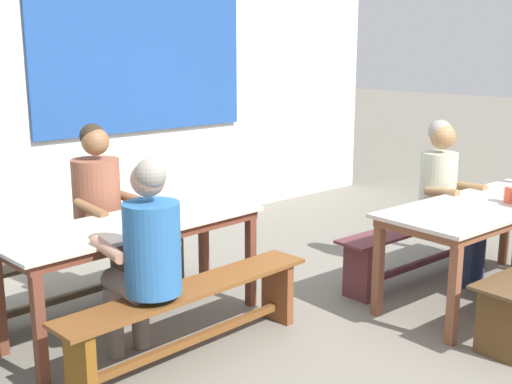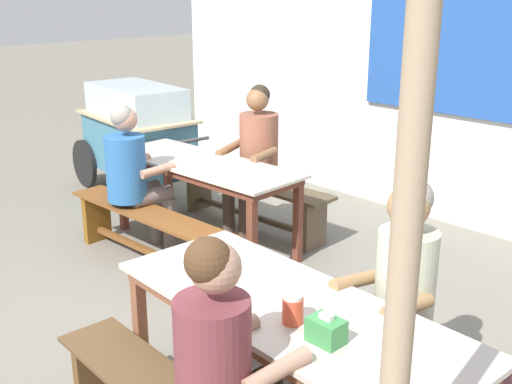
# 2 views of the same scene
# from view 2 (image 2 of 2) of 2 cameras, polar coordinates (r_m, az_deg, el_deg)

# --- Properties ---
(ground_plane) EXTENTS (40.00, 40.00, 0.00)m
(ground_plane) POSITION_cam_2_polar(r_m,az_deg,el_deg) (4.34, -5.75, -11.61)
(ground_plane) COLOR slate
(backdrop_wall) EXTENTS (7.25, 0.23, 2.79)m
(backdrop_wall) POSITION_cam_2_polar(r_m,az_deg,el_deg) (6.08, 16.93, 10.92)
(backdrop_wall) COLOR white
(backdrop_wall) RESTS_ON ground_plane
(dining_table_far) EXTENTS (1.81, 0.73, 0.74)m
(dining_table_far) POSITION_cam_2_polar(r_m,az_deg,el_deg) (5.34, -4.68, 1.89)
(dining_table_far) COLOR beige
(dining_table_far) RESTS_ON ground_plane
(dining_table_near) EXTENTS (1.88, 0.78, 0.74)m
(dining_table_near) POSITION_cam_2_polar(r_m,az_deg,el_deg) (3.03, 3.07, -11.20)
(dining_table_near) COLOR beige
(dining_table_near) RESTS_ON ground_plane
(bench_far_back) EXTENTS (1.70, 0.41, 0.45)m
(bench_far_back) POSITION_cam_2_polar(r_m,az_deg,el_deg) (5.83, -0.36, -0.26)
(bench_far_back) COLOR brown
(bench_far_back) RESTS_ON ground_plane
(bench_far_front) EXTENTS (1.76, 0.38, 0.45)m
(bench_far_front) POSITION_cam_2_polar(r_m,az_deg,el_deg) (5.11, -9.43, -3.29)
(bench_far_front) COLOR brown
(bench_far_front) RESTS_ON ground_plane
(bench_near_back) EXTENTS (1.72, 0.34, 0.45)m
(bench_near_back) POSITION_cam_2_polar(r_m,az_deg,el_deg) (3.59, 9.76, -13.21)
(bench_near_back) COLOR #55292F
(bench_near_back) RESTS_ON ground_plane
(food_cart) EXTENTS (1.73, 0.91, 1.15)m
(food_cart) POSITION_cam_2_polar(r_m,az_deg,el_deg) (6.83, -10.55, 5.35)
(food_cart) COLOR teal
(food_cart) RESTS_ON ground_plane
(person_right_near_table) EXTENTS (0.44, 0.58, 1.28)m
(person_right_near_table) POSITION_cam_2_polar(r_m,az_deg,el_deg) (3.22, 12.17, -8.61)
(person_right_near_table) COLOR #273251
(person_right_near_table) RESTS_ON ground_plane
(person_near_front) EXTENTS (0.44, 0.56, 1.28)m
(person_near_front) POSITION_cam_2_polar(r_m,az_deg,el_deg) (2.60, -2.35, -15.22)
(person_near_front) COLOR #423827
(person_near_front) RESTS_ON ground_plane
(person_left_back_turned) EXTENTS (0.44, 0.54, 1.26)m
(person_left_back_turned) POSITION_cam_2_polar(r_m,az_deg,el_deg) (5.22, -10.83, 1.80)
(person_left_back_turned) COLOR #6A5D58
(person_left_back_turned) RESTS_ON ground_plane
(person_center_facing) EXTENTS (0.49, 0.55, 1.32)m
(person_center_facing) POSITION_cam_2_polar(r_m,az_deg,el_deg) (5.60, -0.09, 3.63)
(person_center_facing) COLOR #45362C
(person_center_facing) RESTS_ON ground_plane
(tissue_box) EXTENTS (0.15, 0.11, 0.13)m
(tissue_box) POSITION_cam_2_polar(r_m,az_deg,el_deg) (2.70, 6.25, -12.12)
(tissue_box) COLOR #3A8847
(tissue_box) RESTS_ON dining_table_near
(condiment_jar) EXTENTS (0.09, 0.09, 0.13)m
(condiment_jar) POSITION_cam_2_polar(r_m,az_deg,el_deg) (2.82, 3.29, -10.34)
(condiment_jar) COLOR #E14C31
(condiment_jar) RESTS_ON dining_table_near
(wooden_support_post) EXTENTS (0.08, 0.08, 2.33)m
(wooden_support_post) POSITION_cam_2_polar(r_m,az_deg,el_deg) (1.82, 12.33, -14.84)
(wooden_support_post) COLOR tan
(wooden_support_post) RESTS_ON ground_plane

